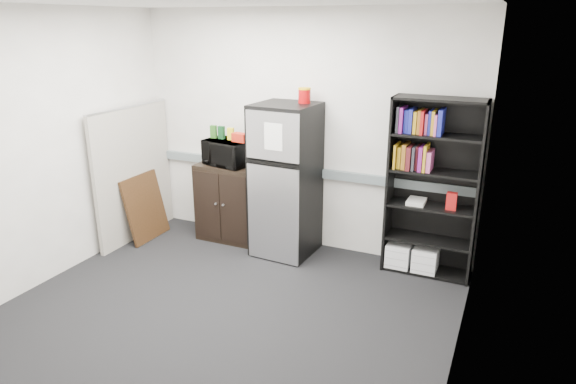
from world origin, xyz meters
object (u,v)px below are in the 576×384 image
object	(u,v)px
cubicle_partition	(134,173)
refrigerator	(285,181)
cabinet	(230,202)
microwave	(228,153)
bookshelf	(431,184)

from	to	relation	value
cubicle_partition	refrigerator	bearing A→B (deg)	10.45
cubicle_partition	cabinet	size ratio (longest dim) A/B	1.73
cabinet	cubicle_partition	bearing A→B (deg)	-158.65
cubicle_partition	cabinet	world-z (taller)	cubicle_partition
microwave	refrigerator	bearing A→B (deg)	5.46
cubicle_partition	cabinet	xyz separation A→B (m)	(1.08, 0.42, -0.34)
cubicle_partition	refrigerator	world-z (taller)	refrigerator
bookshelf	refrigerator	bearing A→B (deg)	-174.66
bookshelf	microwave	size ratio (longest dim) A/B	3.46
cubicle_partition	refrigerator	distance (m)	1.88
cabinet	refrigerator	distance (m)	0.87
cubicle_partition	refrigerator	xyz separation A→B (m)	(1.85, 0.34, 0.04)
cabinet	refrigerator	world-z (taller)	refrigerator
bookshelf	microwave	distance (m)	2.33
cabinet	microwave	bearing A→B (deg)	-90.00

